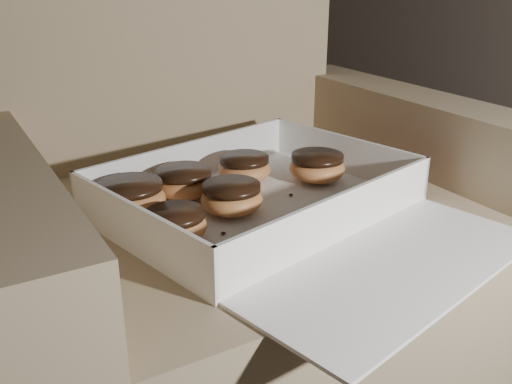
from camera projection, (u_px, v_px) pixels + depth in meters
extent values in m
cube|color=#9B8363|center=(246.00, 299.00, 0.97)|extent=(0.65, 0.65, 0.38)
cube|color=#9B8363|center=(166.00, 26.00, 1.05)|extent=(0.65, 0.13, 0.47)
cube|color=#9B8363|center=(24.00, 331.00, 0.79)|extent=(0.11, 0.65, 0.51)
cube|color=#9B8363|center=(403.00, 222.00, 1.11)|extent=(0.11, 0.65, 0.51)
cube|color=white|center=(256.00, 207.00, 0.86)|extent=(0.49, 0.41, 0.01)
cube|color=white|center=(191.00, 160.00, 0.95)|extent=(0.41, 0.10, 0.06)
cube|color=white|center=(339.00, 216.00, 0.74)|extent=(0.41, 0.10, 0.06)
cube|color=white|center=(134.00, 227.00, 0.71)|extent=(0.08, 0.31, 0.06)
cube|color=white|center=(344.00, 154.00, 0.98)|extent=(0.08, 0.31, 0.06)
cube|color=#E05A7A|center=(346.00, 153.00, 0.98)|extent=(0.07, 0.30, 0.05)
cube|color=white|center=(397.00, 267.00, 0.69)|extent=(0.45, 0.27, 0.01)
ellipsoid|color=#CB8247|center=(232.00, 199.00, 0.82)|extent=(0.09, 0.09, 0.04)
cylinder|color=black|center=(232.00, 187.00, 0.81)|extent=(0.08, 0.08, 0.01)
ellipsoid|color=#CB8247|center=(130.00, 200.00, 0.81)|extent=(0.10, 0.10, 0.05)
cylinder|color=black|center=(129.00, 186.00, 0.80)|extent=(0.09, 0.09, 0.01)
ellipsoid|color=#CB8247|center=(317.00, 168.00, 0.94)|extent=(0.09, 0.09, 0.04)
cylinder|color=black|center=(317.00, 157.00, 0.93)|extent=(0.09, 0.09, 0.01)
ellipsoid|color=#CB8247|center=(184.00, 184.00, 0.87)|extent=(0.09, 0.09, 0.04)
cylinder|color=black|center=(184.00, 172.00, 0.87)|extent=(0.08, 0.08, 0.01)
ellipsoid|color=#CB8247|center=(244.00, 169.00, 0.94)|extent=(0.09, 0.09, 0.04)
cylinder|color=black|center=(244.00, 159.00, 0.93)|extent=(0.08, 0.08, 0.01)
ellipsoid|color=#CB8247|center=(175.00, 227.00, 0.74)|extent=(0.08, 0.08, 0.04)
cylinder|color=black|center=(175.00, 214.00, 0.73)|extent=(0.08, 0.08, 0.01)
ellipsoid|color=black|center=(223.00, 233.00, 0.76)|extent=(0.01, 0.01, 0.00)
ellipsoid|color=black|center=(291.00, 195.00, 0.88)|extent=(0.01, 0.01, 0.00)
ellipsoid|color=black|center=(380.00, 203.00, 0.85)|extent=(0.01, 0.01, 0.00)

